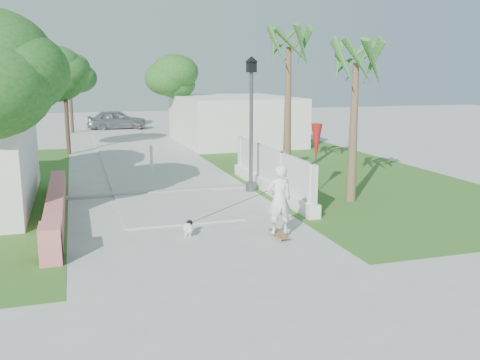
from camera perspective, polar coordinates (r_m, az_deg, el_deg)
name	(u,v)px	position (r m, az deg, el deg)	size (l,w,h in m)	color
ground	(206,249)	(12.18, -3.64, -7.39)	(90.00, 90.00, 0.00)	#B7B7B2
path_strip	(124,141)	(31.57, -12.29, 4.04)	(3.20, 36.00, 0.06)	#B7B7B2
curb	(163,192)	(17.85, -8.21, -1.25)	(6.50, 0.25, 0.10)	#999993
grass_right	(328,171)	(21.87, 9.33, 0.92)	(8.00, 20.00, 0.01)	#3C6720
pink_wall	(55,209)	(15.21, -19.11, -2.96)	(0.45, 8.20, 0.80)	#DC7771
lattice_fence	(270,177)	(17.65, 3.23, 0.34)	(0.35, 7.00, 1.50)	white
building_right	(233,120)	(30.59, -0.71, 6.46)	(6.00, 8.00, 2.60)	silver
street_lamp	(251,119)	(17.69, 1.21, 6.54)	(0.44, 0.44, 4.44)	#59595E
bollard	(152,158)	(21.67, -9.42, 2.37)	(0.14, 0.14, 1.09)	white
patio_umbrella	(316,143)	(17.55, 8.15, 3.96)	(0.36, 0.36, 2.30)	#59595E
tree_path_left	(65,75)	(27.20, -18.21, 10.61)	(3.40, 3.40, 5.23)	#4C3826
tree_path_right	(178,80)	(31.75, -6.66, 10.53)	(3.00, 3.00, 4.79)	#4C3826
tree_path_far	(69,74)	(37.20, -17.73, 10.69)	(3.20, 3.20, 5.17)	#4C3826
palm_far	(289,56)	(19.16, 5.21, 13.03)	(1.80, 1.80, 5.30)	brown
palm_near	(356,71)	(16.53, 12.25, 11.26)	(1.80, 1.80, 4.70)	brown
skateboarder	(238,206)	(12.90, -0.17, -2.76)	(2.38, 1.38, 1.77)	olive
dog	(189,228)	(13.14, -5.52, -5.09)	(0.37, 0.52, 0.37)	white
parked_car	(117,120)	(38.62, -13.02, 6.29)	(1.64, 4.07, 1.39)	#9FA2A7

